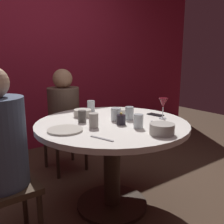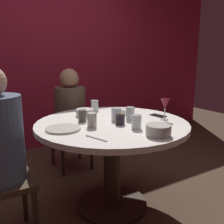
{
  "view_description": "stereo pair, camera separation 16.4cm",
  "coord_description": "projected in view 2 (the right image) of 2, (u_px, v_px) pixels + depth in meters",
  "views": [
    {
      "loc": [
        -1.13,
        -1.56,
        1.25
      ],
      "look_at": [
        0.0,
        0.0,
        0.83
      ],
      "focal_mm": 39.92,
      "sensor_mm": 36.0,
      "label": 1
    },
    {
      "loc": [
        -1.0,
        -1.65,
        1.25
      ],
      "look_at": [
        0.0,
        0.0,
        0.83
      ],
      "focal_mm": 39.92,
      "sensor_mm": 36.0,
      "label": 2
    }
  ],
  "objects": [
    {
      "name": "wine_glass",
      "position": [
        165.0,
        104.0,
        2.03
      ],
      "size": [
        0.08,
        0.08,
        0.18
      ],
      "color": "silver",
      "rests_on": "dining_table"
    },
    {
      "name": "bowl_serving_large",
      "position": [
        85.0,
        112.0,
        2.19
      ],
      "size": [
        0.15,
        0.15,
        0.06
      ],
      "primitive_type": "cylinder",
      "color": "beige",
      "rests_on": "dining_table"
    },
    {
      "name": "dining_table",
      "position": [
        112.0,
        142.0,
        2.03
      ],
      "size": [
        1.22,
        1.22,
        0.75
      ],
      "color": "white",
      "rests_on": "ground"
    },
    {
      "name": "back_wall",
      "position": [
        44.0,
        53.0,
        3.38
      ],
      "size": [
        6.0,
        0.1,
        2.6
      ],
      "primitive_type": "cube",
      "color": "maroon",
      "rests_on": "ground"
    },
    {
      "name": "seated_diner_back",
      "position": [
        70.0,
        108.0,
        2.75
      ],
      "size": [
        0.4,
        0.4,
        1.13
      ],
      "rotation": [
        0.0,
        0.0,
        4.71
      ],
      "color": "#3F2D1E",
      "rests_on": "ground"
    },
    {
      "name": "cup_far_edge",
      "position": [
        136.0,
        122.0,
        1.8
      ],
      "size": [
        0.07,
        0.07,
        0.1
      ],
      "primitive_type": "cylinder",
      "color": "silver",
      "rests_on": "dining_table"
    },
    {
      "name": "cup_by_left_diner",
      "position": [
        82.0,
        116.0,
        1.99
      ],
      "size": [
        0.06,
        0.06,
        0.09
      ],
      "primitive_type": "cylinder",
      "color": "#4C4742",
      "rests_on": "dining_table"
    },
    {
      "name": "bowl_salad_center",
      "position": [
        158.0,
        130.0,
        1.64
      ],
      "size": [
        0.17,
        0.17,
        0.07
      ],
      "primitive_type": "cylinder",
      "color": "#B2ADA3",
      "rests_on": "dining_table"
    },
    {
      "name": "cup_center_front",
      "position": [
        130.0,
        114.0,
        2.04
      ],
      "size": [
        0.07,
        0.07,
        0.11
      ],
      "primitive_type": "cylinder",
      "color": "silver",
      "rests_on": "dining_table"
    },
    {
      "name": "knife_near_plate",
      "position": [
        157.0,
        125.0,
        1.89
      ],
      "size": [
        0.06,
        0.18,
        0.01
      ],
      "primitive_type": "cube",
      "rotation": [
        0.0,
        0.0,
        -0.22
      ],
      "color": "#B7B7BC",
      "rests_on": "dining_table"
    },
    {
      "name": "ground_plane",
      "position": [
        112.0,
        205.0,
        2.16
      ],
      "size": [
        8.0,
        8.0,
        0.0
      ],
      "primitive_type": "plane",
      "color": "#4C3828"
    },
    {
      "name": "cell_phone",
      "position": [
        158.0,
        116.0,
        2.19
      ],
      "size": [
        0.09,
        0.15,
        0.01
      ],
      "primitive_type": "cube",
      "rotation": [
        0.0,
        0.0,
        0.16
      ],
      "color": "black",
      "rests_on": "dining_table"
    },
    {
      "name": "candle_holder",
      "position": [
        120.0,
        120.0,
        1.9
      ],
      "size": [
        0.07,
        0.07,
        0.1
      ],
      "color": "black",
      "rests_on": "dining_table"
    },
    {
      "name": "dinner_plate",
      "position": [
        63.0,
        129.0,
        1.77
      ],
      "size": [
        0.25,
        0.25,
        0.01
      ],
      "primitive_type": "cylinder",
      "color": "beige",
      "rests_on": "dining_table"
    },
    {
      "name": "fork_near_plate",
      "position": [
        96.0,
        138.0,
        1.58
      ],
      "size": [
        0.07,
        0.18,
        0.01
      ],
      "primitive_type": "cube",
      "rotation": [
        0.0,
        0.0,
        0.31
      ],
      "color": "#B7B7BC",
      "rests_on": "dining_table"
    },
    {
      "name": "cup_by_right_diner",
      "position": [
        95.0,
        106.0,
        2.38
      ],
      "size": [
        0.07,
        0.07,
        0.1
      ],
      "primitive_type": "cylinder",
      "color": "silver",
      "rests_on": "dining_table"
    },
    {
      "name": "cup_near_candle",
      "position": [
        92.0,
        120.0,
        1.83
      ],
      "size": [
        0.07,
        0.07,
        0.11
      ],
      "primitive_type": "cylinder",
      "color": "#B2ADA3",
      "rests_on": "dining_table"
    },
    {
      "name": "bowl_small_white",
      "position": [
        125.0,
        111.0,
        2.27
      ],
      "size": [
        0.14,
        0.14,
        0.05
      ],
      "primitive_type": "cylinder",
      "color": "beige",
      "rests_on": "dining_table"
    },
    {
      "name": "cup_beside_wine",
      "position": [
        116.0,
        114.0,
        2.02
      ],
      "size": [
        0.08,
        0.08,
        0.1
      ],
      "primitive_type": "cylinder",
      "color": "silver",
      "rests_on": "dining_table"
    }
  ]
}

